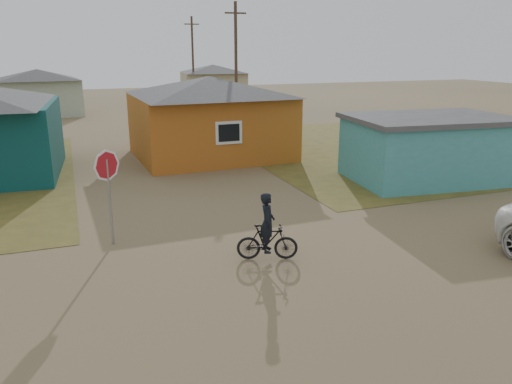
% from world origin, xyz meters
% --- Properties ---
extents(ground, '(120.00, 120.00, 0.00)m').
position_xyz_m(ground, '(0.00, 0.00, 0.00)').
color(ground, olive).
extents(grass_ne, '(20.00, 18.00, 0.00)m').
position_xyz_m(grass_ne, '(14.00, 13.00, 0.01)').
color(grass_ne, brown).
rests_on(grass_ne, ground).
extents(house_yellow, '(7.72, 6.76, 3.90)m').
position_xyz_m(house_yellow, '(2.50, 14.00, 2.00)').
color(house_yellow, '#AF5D1B').
rests_on(house_yellow, ground).
extents(shed_turquoise, '(6.71, 4.93, 2.60)m').
position_xyz_m(shed_turquoise, '(9.50, 6.50, 1.31)').
color(shed_turquoise, teal).
rests_on(shed_turquoise, ground).
extents(house_pale_west, '(7.04, 6.15, 3.60)m').
position_xyz_m(house_pale_west, '(-6.00, 34.00, 1.86)').
color(house_pale_west, '#A6B69C').
rests_on(house_pale_west, ground).
extents(house_beige_east, '(6.95, 6.05, 3.60)m').
position_xyz_m(house_beige_east, '(10.00, 40.00, 1.86)').
color(house_beige_east, tan).
rests_on(house_beige_east, ground).
extents(utility_pole_near, '(1.40, 0.20, 8.00)m').
position_xyz_m(utility_pole_near, '(6.50, 22.00, 4.14)').
color(utility_pole_near, '#48362B').
rests_on(utility_pole_near, ground).
extents(utility_pole_far, '(1.40, 0.20, 8.00)m').
position_xyz_m(utility_pole_far, '(7.50, 38.00, 4.14)').
color(utility_pole_far, '#48362B').
rests_on(utility_pole_far, ground).
extents(stop_sign, '(0.85, 0.27, 2.66)m').
position_xyz_m(stop_sign, '(-3.13, 3.76, 1.94)').
color(stop_sign, gray).
rests_on(stop_sign, ground).
extents(cyclist, '(1.61, 0.94, 1.76)m').
position_xyz_m(cyclist, '(0.47, 1.33, 0.64)').
color(cyclist, black).
rests_on(cyclist, ground).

